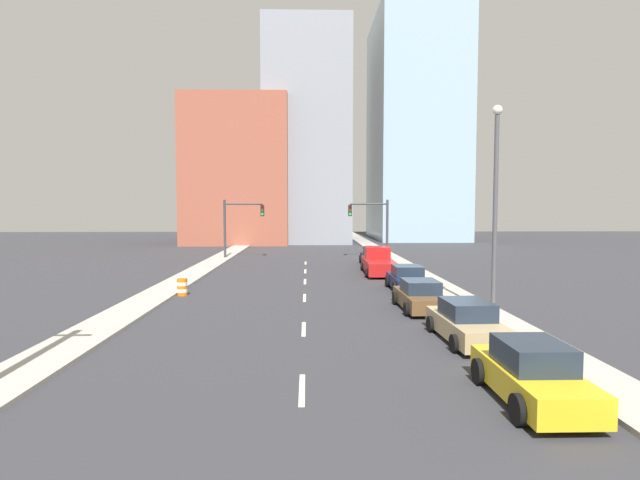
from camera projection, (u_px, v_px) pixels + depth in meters
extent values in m
cube|color=#ADA89E|center=(227.00, 254.00, 52.19)|extent=(2.09, 97.14, 0.14)
cube|color=#ADA89E|center=(383.00, 254.00, 52.62)|extent=(2.09, 97.14, 0.14)
cube|color=beige|center=(302.00, 389.00, 13.39)|extent=(0.16, 2.40, 0.01)
cube|color=beige|center=(304.00, 329.00, 20.11)|extent=(0.16, 2.40, 0.01)
cube|color=beige|center=(305.00, 298.00, 27.10)|extent=(0.16, 2.40, 0.01)
cube|color=beige|center=(305.00, 282.00, 33.08)|extent=(0.16, 2.40, 0.01)
cube|color=beige|center=(305.00, 271.00, 38.47)|extent=(0.16, 2.40, 0.01)
cube|color=beige|center=(306.00, 263.00, 44.29)|extent=(0.16, 2.40, 0.01)
cube|color=#9E513D|center=(240.00, 173.00, 70.84)|extent=(14.00, 16.00, 19.69)
cube|color=gray|center=(307.00, 140.00, 74.74)|extent=(12.00, 20.00, 30.29)
cube|color=#99B7CC|center=(415.00, 129.00, 79.03)|extent=(13.00, 20.00, 34.71)
cylinder|color=#38383D|center=(225.00, 229.00, 47.97)|extent=(0.24, 0.24, 5.68)
cylinder|color=#38383D|center=(243.00, 204.00, 47.87)|extent=(3.62, 0.16, 0.16)
cube|color=black|center=(262.00, 210.00, 47.95)|extent=(0.34, 0.32, 1.10)
cylinder|color=#4C0C0C|center=(262.00, 207.00, 47.76)|extent=(0.22, 0.04, 0.22)
cylinder|color=#593F0C|center=(262.00, 211.00, 47.78)|extent=(0.22, 0.04, 0.22)
cylinder|color=#26E53F|center=(262.00, 214.00, 47.80)|extent=(0.22, 0.04, 0.22)
cylinder|color=#38383D|center=(387.00, 229.00, 48.38)|extent=(0.24, 0.24, 5.68)
cylinder|color=#38383D|center=(369.00, 204.00, 48.18)|extent=(3.62, 0.16, 0.16)
cube|color=black|center=(350.00, 210.00, 48.17)|extent=(0.34, 0.32, 1.10)
cylinder|color=#4C0C0C|center=(350.00, 207.00, 47.98)|extent=(0.22, 0.04, 0.22)
cylinder|color=#593F0C|center=(350.00, 210.00, 48.00)|extent=(0.22, 0.04, 0.22)
cylinder|color=#26E53F|center=(350.00, 214.00, 48.02)|extent=(0.22, 0.04, 0.22)
cylinder|color=orange|center=(182.00, 294.00, 27.80)|extent=(0.56, 0.56, 0.19)
cylinder|color=white|center=(182.00, 290.00, 27.79)|extent=(0.56, 0.56, 0.19)
cylinder|color=orange|center=(182.00, 287.00, 27.78)|extent=(0.56, 0.56, 0.19)
cylinder|color=white|center=(182.00, 284.00, 27.76)|extent=(0.56, 0.56, 0.19)
cylinder|color=orange|center=(182.00, 280.00, 27.75)|extent=(0.56, 0.56, 0.19)
cylinder|color=#4C4C51|center=(495.00, 217.00, 22.15)|extent=(0.20, 0.20, 8.95)
sphere|color=white|center=(497.00, 110.00, 21.85)|extent=(0.44, 0.44, 0.44)
cube|color=gold|center=(532.00, 381.00, 12.48)|extent=(1.72, 4.23, 0.70)
cube|color=#1E2838|center=(533.00, 354.00, 12.43)|extent=(1.51, 1.91, 0.65)
cylinder|color=black|center=(479.00, 371.00, 13.78)|extent=(0.22, 0.72, 0.72)
cylinder|color=black|center=(542.00, 371.00, 13.82)|extent=(0.22, 0.72, 0.72)
cylinder|color=black|center=(519.00, 410.00, 11.16)|extent=(0.22, 0.72, 0.72)
cylinder|color=black|center=(597.00, 409.00, 11.20)|extent=(0.22, 0.72, 0.72)
cube|color=tan|center=(467.00, 327.00, 18.24)|extent=(1.94, 4.64, 0.70)
cube|color=#1E2838|center=(467.00, 309.00, 18.20)|extent=(1.63, 2.12, 0.63)
cylinder|color=black|center=(431.00, 324.00, 19.61)|extent=(0.24, 0.64, 0.63)
cylinder|color=black|center=(476.00, 323.00, 19.72)|extent=(0.24, 0.64, 0.63)
cylinder|color=black|center=(455.00, 344.00, 16.78)|extent=(0.24, 0.64, 0.63)
cylinder|color=black|center=(508.00, 343.00, 16.90)|extent=(0.24, 0.64, 0.63)
cube|color=brown|center=(420.00, 299.00, 23.85)|extent=(1.89, 4.38, 0.66)
cube|color=#1E2838|center=(421.00, 286.00, 23.81)|extent=(1.63, 1.99, 0.60)
cylinder|color=black|center=(395.00, 298.00, 25.16)|extent=(0.23, 0.63, 0.63)
cylinder|color=black|center=(432.00, 298.00, 25.25)|extent=(0.23, 0.63, 0.63)
cylinder|color=black|center=(407.00, 309.00, 22.47)|extent=(0.23, 0.63, 0.63)
cylinder|color=black|center=(448.00, 309.00, 22.56)|extent=(0.23, 0.63, 0.63)
cube|color=#141E47|center=(407.00, 282.00, 29.44)|extent=(1.88, 4.44, 0.67)
cube|color=#1E2838|center=(407.00, 271.00, 29.40)|extent=(1.64, 2.01, 0.63)
cylinder|color=black|center=(388.00, 281.00, 30.81)|extent=(0.23, 0.72, 0.72)
cylinder|color=black|center=(418.00, 281.00, 30.84)|extent=(0.23, 0.72, 0.72)
cylinder|color=black|center=(395.00, 288.00, 28.07)|extent=(0.23, 0.72, 0.72)
cylinder|color=black|center=(429.00, 288.00, 28.10)|extent=(0.23, 0.72, 0.72)
cube|color=red|center=(379.00, 265.00, 36.97)|extent=(2.23, 6.42, 0.91)
cube|color=red|center=(377.00, 252.00, 37.87)|extent=(1.85, 1.96, 0.88)
cylinder|color=black|center=(362.00, 267.00, 38.96)|extent=(0.24, 0.63, 0.62)
cylinder|color=black|center=(389.00, 267.00, 38.95)|extent=(0.24, 0.63, 0.62)
cylinder|color=black|center=(367.00, 273.00, 35.03)|extent=(0.24, 0.63, 0.62)
cylinder|color=black|center=(397.00, 273.00, 35.02)|extent=(0.24, 0.63, 0.62)
cube|color=black|center=(374.00, 258.00, 42.99)|extent=(1.95, 4.25, 0.69)
cube|color=#1E2838|center=(374.00, 251.00, 42.94)|extent=(1.66, 1.93, 0.64)
cylinder|color=black|center=(361.00, 259.00, 44.24)|extent=(0.24, 0.72, 0.72)
cylinder|color=black|center=(382.00, 259.00, 44.35)|extent=(0.24, 0.72, 0.72)
cylinder|color=black|center=(365.00, 262.00, 41.65)|extent=(0.24, 0.72, 0.72)
cylinder|color=black|center=(387.00, 262.00, 41.75)|extent=(0.24, 0.72, 0.72)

